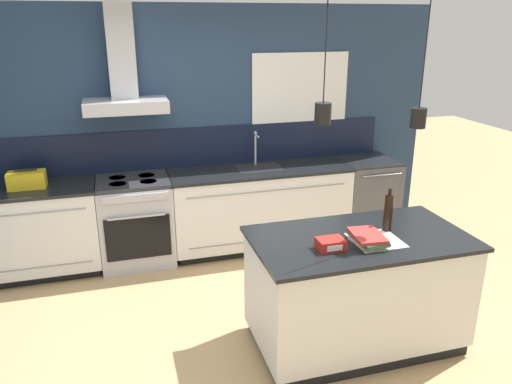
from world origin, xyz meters
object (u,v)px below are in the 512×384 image
at_px(red_supply_box, 330,244).
at_px(yellow_toolbox, 27,180).
at_px(dishwasher, 365,197).
at_px(oven_range, 136,221).
at_px(bottle_on_island, 388,213).
at_px(book_stack, 368,238).

relative_size(red_supply_box, yellow_toolbox, 0.55).
xyz_separation_m(dishwasher, yellow_toolbox, (-3.62, 0.00, 0.54)).
bearing_deg(dishwasher, red_supply_box, -124.20).
relative_size(oven_range, bottle_on_island, 2.61).
bearing_deg(red_supply_box, bottle_on_island, 17.84).
xyz_separation_m(bottle_on_island, book_stack, (-0.25, -0.16, -0.11)).
bearing_deg(dishwasher, bottle_on_island, -114.33).
bearing_deg(yellow_toolbox, oven_range, -0.26).
bearing_deg(oven_range, yellow_toolbox, 179.74).
height_order(dishwasher, yellow_toolbox, yellow_toolbox).
bearing_deg(oven_range, dishwasher, 0.09).
distance_m(dishwasher, red_supply_box, 2.53).
xyz_separation_m(book_stack, yellow_toolbox, (-2.52, 2.04, 0.04)).
height_order(oven_range, yellow_toolbox, yellow_toolbox).
bearing_deg(dishwasher, yellow_toolbox, 180.00).
bearing_deg(dishwasher, oven_range, -179.91).
height_order(oven_range, dishwasher, same).
relative_size(oven_range, red_supply_box, 4.83).
relative_size(bottle_on_island, yellow_toolbox, 1.03).
distance_m(oven_range, red_supply_box, 2.45).
relative_size(bottle_on_island, red_supply_box, 1.85).
xyz_separation_m(dishwasher, bottle_on_island, (-0.85, -1.87, 0.60)).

